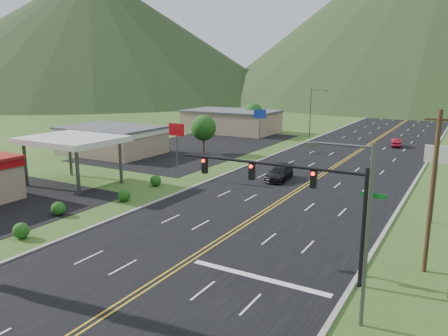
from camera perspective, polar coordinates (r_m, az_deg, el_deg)
The scene contains 15 objects.
traffic_signal at distance 26.35m, azimuth 9.47°, elevation -2.59°, with size 13.10×0.43×7.00m.
streetlight_east at distance 21.47m, azimuth 17.47°, elevation -6.92°, with size 3.28×0.25×9.00m.
streetlight_west at distance 84.62m, azimuth 11.43°, elevation 7.51°, with size 3.28×0.25×9.00m.
gas_canopy at distance 49.61m, azimuth -19.25°, elevation 3.38°, with size 10.00×8.00×5.30m.
building_west_mid at distance 68.03m, azimuth -14.49°, elevation 3.74°, with size 14.40×10.40×4.10m.
building_west_far at distance 89.67m, azimuth 0.96°, elevation 6.14°, with size 18.40×11.40×4.50m.
pole_sign_west_a at distance 50.00m, azimuth -6.22°, elevation 4.28°, with size 2.00×0.18×6.40m.
pole_sign_west_b at distance 68.85m, azimuth 4.70°, elevation 6.53°, with size 2.00×0.18×6.40m.
pole_sign_east_a at distance 38.62m, azimuth 26.08°, elevation 0.66°, with size 2.00×0.18×6.40m.
tree_west_a at distance 65.78m, azimuth -2.70°, elevation 5.26°, with size 3.84×3.84×5.82m.
tree_west_b at distance 91.65m, azimuth 3.84°, elevation 7.28°, with size 3.84×3.84×5.82m.
utility_pole_a at distance 28.82m, azimuth 25.54°, elevation -2.78°, with size 1.60×0.28×10.00m.
mountain_nw at distance 228.55m, azimuth -16.59°, elevation 16.44°, with size 190.00×190.00×60.00m, color #1B3216.
car_dark_mid at distance 49.99m, azimuth 7.26°, elevation -0.76°, with size 2.13×5.24×1.52m, color black.
car_red_far at distance 77.45m, azimuth 21.58°, elevation 3.09°, with size 1.44×4.12×1.36m, color maroon.
Camera 1 is at (15.29, -9.91, 12.08)m, focal length 35.00 mm.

